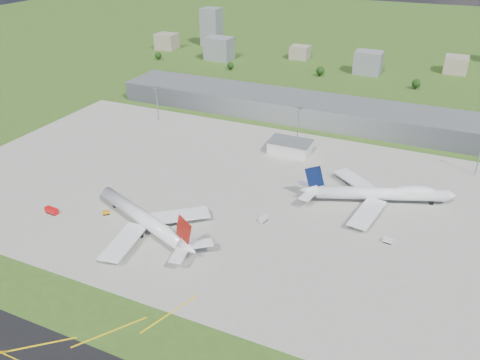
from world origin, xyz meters
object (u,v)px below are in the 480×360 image
at_px(airliner_blue_quad, 381,194).
at_px(fire_truck, 52,211).
at_px(van_white_far, 388,241).
at_px(airliner_red_twin, 145,220).
at_px(tug_yellow, 106,213).
at_px(van_white_near, 264,219).

height_order(airliner_blue_quad, fire_truck, airliner_blue_quad).
height_order(airliner_blue_quad, van_white_far, airliner_blue_quad).
relative_size(airliner_red_twin, van_white_far, 15.95).
xyz_separation_m(airliner_blue_quad, van_white_far, (9.53, -34.66, -4.73)).
distance_m(airliner_red_twin, tug_yellow, 26.91).
distance_m(tug_yellow, van_white_far, 139.13).
xyz_separation_m(fire_truck, tug_yellow, (25.89, 10.57, -0.67)).
bearing_deg(fire_truck, van_white_far, 19.13).
distance_m(van_white_near, van_white_far, 59.69).
height_order(airliner_red_twin, tug_yellow, airliner_red_twin).
relative_size(airliner_red_twin, airliner_blue_quad, 0.97).
height_order(tug_yellow, van_white_far, van_white_far).
relative_size(airliner_blue_quad, van_white_near, 12.94).
relative_size(fire_truck, van_white_near, 1.22).
bearing_deg(airliner_blue_quad, fire_truck, -173.37).
distance_m(airliner_blue_quad, van_white_near, 64.90).
bearing_deg(fire_truck, tug_yellow, 25.97).
relative_size(fire_truck, tug_yellow, 1.77).
xyz_separation_m(van_white_near, van_white_far, (59.30, 6.75, -0.22)).
bearing_deg(van_white_far, tug_yellow, -159.74).
xyz_separation_m(tug_yellow, van_white_near, (75.69, 26.92, 0.47)).
bearing_deg(fire_truck, van_white_near, 24.02).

